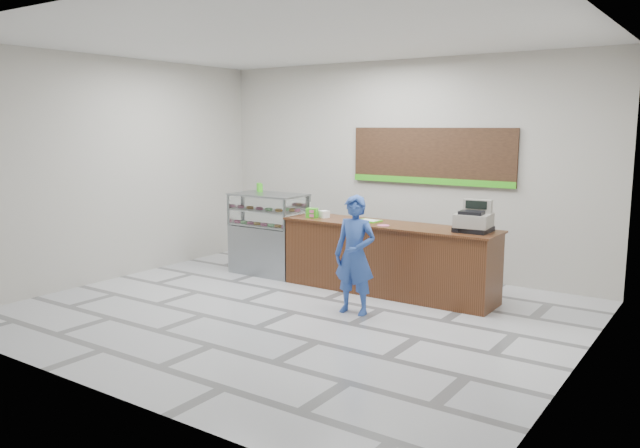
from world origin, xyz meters
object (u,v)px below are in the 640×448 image
Objects in this scene: cash_register at (474,220)px; customer at (355,255)px; sales_counter at (387,258)px; serving_tray at (368,221)px; display_case at (269,233)px.

customer is at bearing -139.92° from cash_register.
customer is (0.12, -1.12, 0.26)m from sales_counter.
serving_tray is at bearing 174.95° from cash_register.
customer is at bearing -25.53° from display_case.
sales_counter is at bearing 0.01° from display_case.
serving_tray is 0.24× the size of customer.
sales_counter is 1.15m from customer.
serving_tray is at bearing 1.19° from display_case.
customer is at bearing -83.84° from sales_counter.
cash_register is 1.37× the size of serving_tray.
sales_counter is at bearing 176.88° from cash_register.
display_case is (-2.22, -0.00, 0.16)m from sales_counter.
display_case is at bearing 150.01° from customer.
display_case is 2.60m from customer.
cash_register is 0.33× the size of customer.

